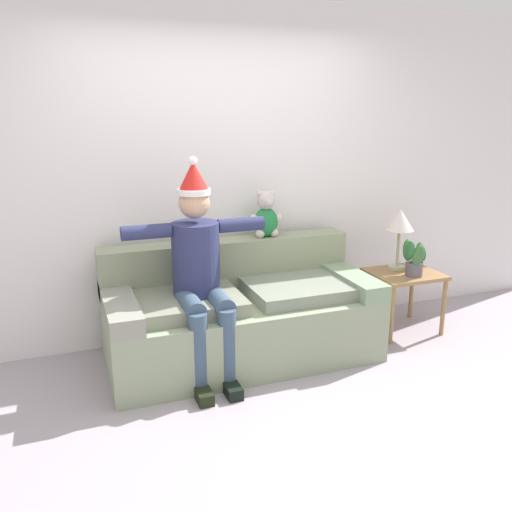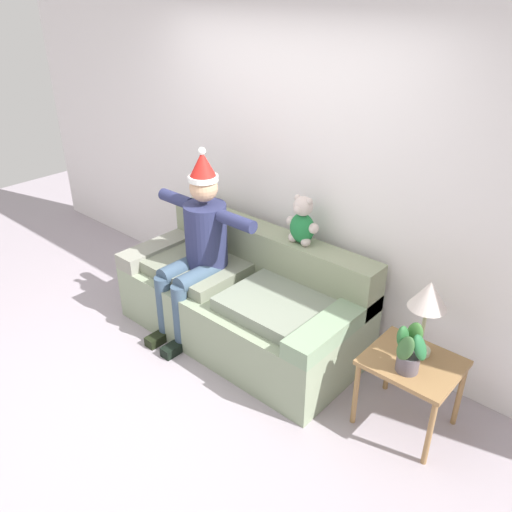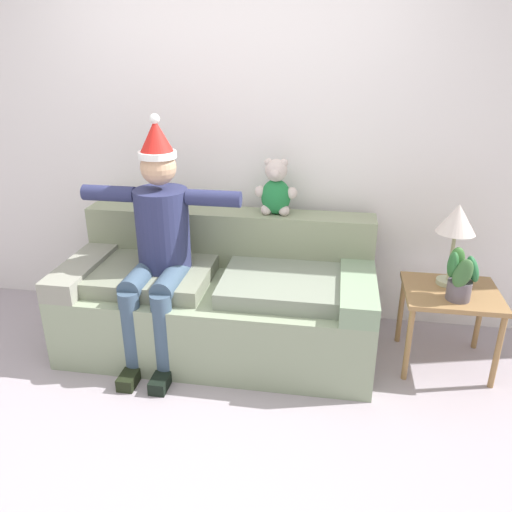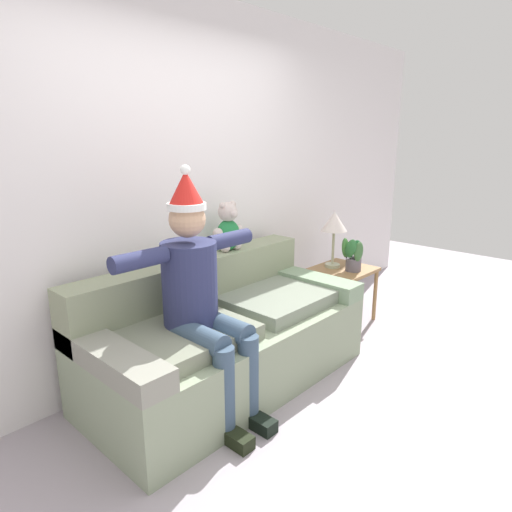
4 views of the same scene
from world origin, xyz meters
The scene contains 8 objects.
ground_plane centered at (0.00, 0.00, 0.00)m, with size 10.00×10.00×0.00m, color #A296A0.
back_wall centered at (0.00, 1.55, 1.35)m, with size 7.00×0.10×2.70m, color silver.
couch centered at (0.00, 1.00, 0.34)m, with size 2.02×0.94×0.86m.
person_seated centered at (-0.35, 0.83, 0.80)m, with size 1.02×0.77×1.56m.
teddy_bear centered at (0.33, 1.30, 1.03)m, with size 0.29×0.17×0.38m.
side_table centered at (1.48, 0.98, 0.45)m, with size 0.57×0.50×0.52m.
table_lamp centered at (1.46, 1.08, 0.93)m, with size 0.24×0.24×0.53m.
potted_plant centered at (1.48, 0.87, 0.68)m, with size 0.21×0.22×0.32m.
Camera 3 is at (0.73, -1.96, 1.93)m, focal length 35.35 mm.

